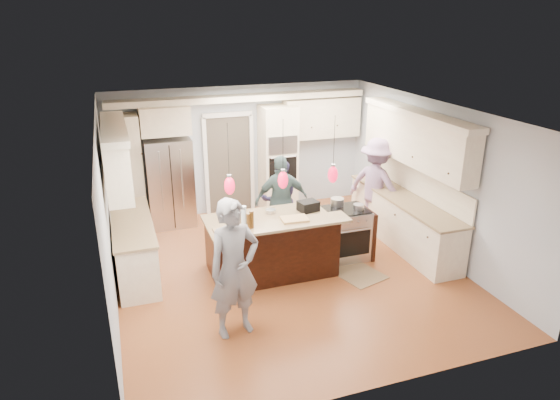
# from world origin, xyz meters

# --- Properties ---
(ground_plane) EXTENTS (6.00, 6.00, 0.00)m
(ground_plane) POSITION_xyz_m (0.00, 0.00, 0.00)
(ground_plane) COLOR #A6572D
(ground_plane) RESTS_ON ground
(room_shell) EXTENTS (5.54, 6.04, 2.72)m
(room_shell) POSITION_xyz_m (0.00, 0.00, 1.82)
(room_shell) COLOR #B2BCC6
(room_shell) RESTS_ON ground
(refrigerator) EXTENTS (0.90, 0.70, 1.80)m
(refrigerator) POSITION_xyz_m (-1.55, 2.64, 0.90)
(refrigerator) COLOR #B7B7BC
(refrigerator) RESTS_ON ground
(oven_column) EXTENTS (0.72, 0.69, 2.30)m
(oven_column) POSITION_xyz_m (0.75, 2.67, 1.15)
(oven_column) COLOR #F7EBC8
(oven_column) RESTS_ON ground
(back_upper_cabinets) EXTENTS (5.30, 0.61, 2.54)m
(back_upper_cabinets) POSITION_xyz_m (-0.75, 2.76, 1.67)
(back_upper_cabinets) COLOR #F7EBC8
(back_upper_cabinets) RESTS_ON ground
(right_counter_run) EXTENTS (0.64, 3.10, 2.51)m
(right_counter_run) POSITION_xyz_m (2.44, 0.30, 1.06)
(right_counter_run) COLOR #F7EBC8
(right_counter_run) RESTS_ON ground
(left_cabinets) EXTENTS (0.64, 2.30, 2.51)m
(left_cabinets) POSITION_xyz_m (-2.44, 0.80, 1.06)
(left_cabinets) COLOR #F7EBC8
(left_cabinets) RESTS_ON ground
(kitchen_island) EXTENTS (2.10, 1.46, 1.12)m
(kitchen_island) POSITION_xyz_m (-0.25, 0.07, 0.49)
(kitchen_island) COLOR black
(kitchen_island) RESTS_ON ground
(island_range) EXTENTS (0.82, 0.71, 0.92)m
(island_range) POSITION_xyz_m (1.16, 0.15, 0.46)
(island_range) COLOR #B7B7BC
(island_range) RESTS_ON ground
(pendant_lights) EXTENTS (1.75, 0.15, 1.03)m
(pendant_lights) POSITION_xyz_m (-0.25, -0.51, 1.80)
(pendant_lights) COLOR black
(pendant_lights) RESTS_ON ground
(person_bar_end) EXTENTS (0.78, 0.59, 1.92)m
(person_bar_end) POSITION_xyz_m (-1.23, -1.39, 0.96)
(person_bar_end) COLOR slate
(person_bar_end) RESTS_ON ground
(person_far_left) EXTENTS (0.78, 0.64, 1.51)m
(person_far_left) POSITION_xyz_m (0.35, 1.38, 0.76)
(person_far_left) COLOR #29274D
(person_far_left) RESTS_ON ground
(person_far_right) EXTENTS (1.03, 0.50, 1.69)m
(person_far_right) POSITION_xyz_m (0.29, 1.09, 0.85)
(person_far_right) COLOR #466162
(person_far_right) RESTS_ON ground
(person_range_side) EXTENTS (1.20, 1.39, 1.86)m
(person_range_side) POSITION_xyz_m (2.25, 1.09, 0.93)
(person_range_side) COLOR gray
(person_range_side) RESTS_ON ground
(floor_rug) EXTENTS (0.91, 1.11, 0.01)m
(floor_rug) POSITION_xyz_m (1.06, -0.43, 0.01)
(floor_rug) COLOR olive
(floor_rug) RESTS_ON ground
(water_bottle) EXTENTS (0.09, 0.09, 0.34)m
(water_bottle) POSITION_xyz_m (-0.85, -0.51, 1.29)
(water_bottle) COLOR silver
(water_bottle) RESTS_ON kitchen_island
(beer_bottle_a) EXTENTS (0.07, 0.07, 0.21)m
(beer_bottle_a) POSITION_xyz_m (-0.87, -0.48, 1.23)
(beer_bottle_a) COLOR #46280C
(beer_bottle_a) RESTS_ON kitchen_island
(beer_bottle_b) EXTENTS (0.07, 0.07, 0.27)m
(beer_bottle_b) POSITION_xyz_m (-0.75, -0.54, 1.25)
(beer_bottle_b) COLOR #46280C
(beer_bottle_b) RESTS_ON kitchen_island
(beer_bottle_c) EXTENTS (0.07, 0.07, 0.25)m
(beer_bottle_c) POSITION_xyz_m (-0.80, -0.57, 1.24)
(beer_bottle_c) COLOR #46280C
(beer_bottle_c) RESTS_ON kitchen_island
(drink_can) EXTENTS (0.08, 0.08, 0.11)m
(drink_can) POSITION_xyz_m (-0.80, -0.57, 1.17)
(drink_can) COLOR #B7B7BC
(drink_can) RESTS_ON kitchen_island
(cutting_board) EXTENTS (0.43, 0.32, 0.03)m
(cutting_board) POSITION_xyz_m (-0.04, -0.47, 1.14)
(cutting_board) COLOR tan
(cutting_board) RESTS_ON kitchen_island
(pot_large) EXTENTS (0.23, 0.23, 0.14)m
(pot_large) POSITION_xyz_m (1.06, 0.34, 0.99)
(pot_large) COLOR #B7B7BC
(pot_large) RESTS_ON island_range
(pot_small) EXTENTS (0.18, 0.18, 0.09)m
(pot_small) POSITION_xyz_m (1.33, 0.06, 0.97)
(pot_small) COLOR #B7B7BC
(pot_small) RESTS_ON island_range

